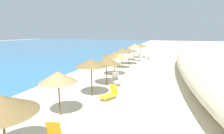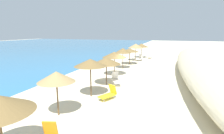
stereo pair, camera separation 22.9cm
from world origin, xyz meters
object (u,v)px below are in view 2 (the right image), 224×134
at_px(beach_umbrella_4, 114,55).
at_px(lounge_chair_1, 116,79).
at_px(beach_umbrella_1, 56,77).
at_px(beach_umbrella_2, 90,63).
at_px(beach_umbrella_6, 130,50).
at_px(lounge_chair_3, 109,94).
at_px(beach_umbrella_5, 123,51).
at_px(beach_umbrella_3, 106,61).
at_px(lounge_chair_4, 150,56).
at_px(beach_umbrella_7, 136,46).
at_px(lounge_chair_2, 140,58).
at_px(beach_umbrella_8, 142,45).

height_order(beach_umbrella_4, lounge_chair_1, beach_umbrella_4).
xyz_separation_m(beach_umbrella_1, beach_umbrella_2, (3.39, -0.46, 0.26)).
xyz_separation_m(beach_umbrella_6, lounge_chair_3, (-13.92, -1.83, -1.68)).
bearing_deg(lounge_chair_3, beach_umbrella_5, -53.58).
relative_size(beach_umbrella_4, lounge_chair_1, 1.70).
xyz_separation_m(beach_umbrella_4, lounge_chair_3, (-6.84, -1.84, -1.88)).
height_order(beach_umbrella_3, beach_umbrella_6, beach_umbrella_3).
bearing_deg(lounge_chair_4, beach_umbrella_1, 87.10).
xyz_separation_m(beach_umbrella_7, lounge_chair_4, (3.45, -1.93, -1.99)).
height_order(beach_umbrella_5, lounge_chair_3, beach_umbrella_5).
height_order(beach_umbrella_5, lounge_chair_2, beach_umbrella_5).
bearing_deg(beach_umbrella_7, beach_umbrella_6, 178.04).
height_order(beach_umbrella_2, beach_umbrella_6, beach_umbrella_2).
bearing_deg(lounge_chair_4, beach_umbrella_6, 75.80).
bearing_deg(beach_umbrella_2, beach_umbrella_3, -0.26).
height_order(beach_umbrella_3, beach_umbrella_7, beach_umbrella_7).
height_order(beach_umbrella_1, lounge_chair_4, beach_umbrella_1).
relative_size(beach_umbrella_5, beach_umbrella_7, 0.95).
distance_m(lounge_chair_1, lounge_chair_4, 17.42).
distance_m(beach_umbrella_3, beach_umbrella_6, 10.65).
bearing_deg(lounge_chair_4, lounge_chair_3, 91.48).
bearing_deg(beach_umbrella_5, lounge_chair_3, -169.66).
bearing_deg(beach_umbrella_6, beach_umbrella_3, -177.78).
height_order(beach_umbrella_4, beach_umbrella_7, beach_umbrella_7).
bearing_deg(beach_umbrella_7, lounge_chair_3, -174.42).
height_order(beach_umbrella_3, lounge_chair_1, beach_umbrella_3).
height_order(beach_umbrella_2, beach_umbrella_3, beach_umbrella_2).
distance_m(beach_umbrella_8, lounge_chair_3, 21.28).
distance_m(beach_umbrella_4, beach_umbrella_8, 14.32).
relative_size(beach_umbrella_2, beach_umbrella_5, 1.06).
xyz_separation_m(beach_umbrella_1, beach_umbrella_3, (6.57, -0.47, -0.09)).
distance_m(beach_umbrella_3, lounge_chair_4, 17.83).
xyz_separation_m(lounge_chair_2, lounge_chair_4, (3.29, -1.24, 0.00)).
distance_m(beach_umbrella_5, lounge_chair_3, 11.00).
bearing_deg(lounge_chair_1, beach_umbrella_7, -114.87).
bearing_deg(beach_umbrella_3, beach_umbrella_1, 175.89).
bearing_deg(beach_umbrella_6, beach_umbrella_7, -1.96).
height_order(beach_umbrella_2, lounge_chair_3, beach_umbrella_2).
relative_size(beach_umbrella_1, beach_umbrella_7, 0.93).
distance_m(beach_umbrella_2, lounge_chair_4, 21.02).
height_order(beach_umbrella_4, lounge_chair_4, beach_umbrella_4).
distance_m(beach_umbrella_5, beach_umbrella_6, 3.28).
bearing_deg(beach_umbrella_7, lounge_chair_1, -175.44).
xyz_separation_m(beach_umbrella_7, lounge_chair_2, (0.16, -0.69, -1.99)).
bearing_deg(beach_umbrella_2, beach_umbrella_7, 0.90).
height_order(beach_umbrella_5, lounge_chair_4, beach_umbrella_5).
height_order(beach_umbrella_1, lounge_chair_1, beach_umbrella_1).
height_order(beach_umbrella_7, lounge_chair_3, beach_umbrella_7).
bearing_deg(beach_umbrella_8, beach_umbrella_4, 178.16).
xyz_separation_m(beach_umbrella_2, lounge_chair_4, (20.85, -1.66, -2.09)).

